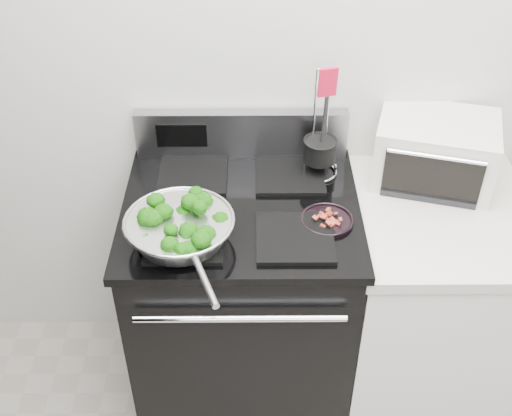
{
  "coord_description": "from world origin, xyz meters",
  "views": [
    {
      "loc": [
        -0.26,
        -0.26,
        2.26
      ],
      "look_at": [
        -0.25,
        1.36,
        0.98
      ],
      "focal_mm": 45.0,
      "sensor_mm": 36.0,
      "label": 1
    }
  ],
  "objects_px": {
    "utensil_holder": "(320,156)",
    "toaster_oven": "(435,151)",
    "skillet": "(180,228)",
    "bacon_plate": "(327,217)",
    "gas_range": "(243,302)"
  },
  "relations": [
    {
      "from": "toaster_oven",
      "to": "skillet",
      "type": "bearing_deg",
      "value": -140.79
    },
    {
      "from": "gas_range",
      "to": "skillet",
      "type": "bearing_deg",
      "value": -135.43
    },
    {
      "from": "utensil_holder",
      "to": "toaster_oven",
      "type": "height_order",
      "value": "utensil_holder"
    },
    {
      "from": "utensil_holder",
      "to": "bacon_plate",
      "type": "bearing_deg",
      "value": -102.58
    },
    {
      "from": "bacon_plate",
      "to": "toaster_oven",
      "type": "relative_size",
      "value": 0.37
    },
    {
      "from": "skillet",
      "to": "toaster_oven",
      "type": "relative_size",
      "value": 1.12
    },
    {
      "from": "toaster_oven",
      "to": "utensil_holder",
      "type": "bearing_deg",
      "value": -162.59
    },
    {
      "from": "skillet",
      "to": "utensil_holder",
      "type": "bearing_deg",
      "value": 18.56
    },
    {
      "from": "gas_range",
      "to": "toaster_oven",
      "type": "relative_size",
      "value": 2.42
    },
    {
      "from": "gas_range",
      "to": "utensil_holder",
      "type": "height_order",
      "value": "utensil_holder"
    },
    {
      "from": "skillet",
      "to": "toaster_oven",
      "type": "distance_m",
      "value": 0.94
    },
    {
      "from": "skillet",
      "to": "bacon_plate",
      "type": "relative_size",
      "value": 3.07
    },
    {
      "from": "skillet",
      "to": "bacon_plate",
      "type": "xyz_separation_m",
      "value": [
        0.46,
        0.09,
        -0.04
      ]
    },
    {
      "from": "bacon_plate",
      "to": "toaster_oven",
      "type": "distance_m",
      "value": 0.49
    },
    {
      "from": "gas_range",
      "to": "bacon_plate",
      "type": "xyz_separation_m",
      "value": [
        0.28,
        -0.09,
        0.48
      ]
    }
  ]
}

